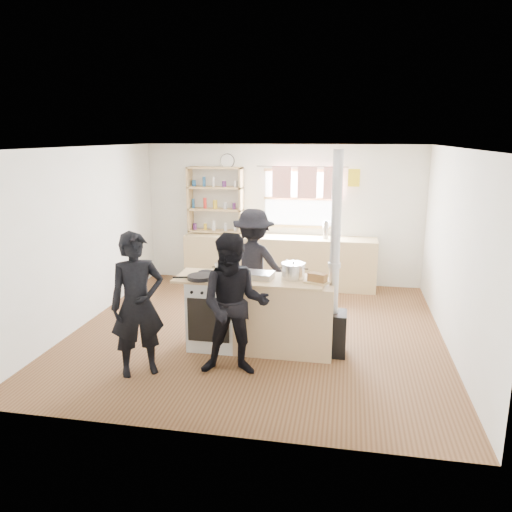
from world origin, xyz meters
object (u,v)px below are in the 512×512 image
(person_near_left, at_px, (137,305))
(flue_heater, at_px, (333,304))
(stockpot_counter, at_px, (293,271))
(person_near_right, at_px, (234,305))
(skillet_greens, at_px, (201,277))
(stockpot_stove, at_px, (223,269))
(person_far, at_px, (254,265))
(roast_tray, at_px, (258,275))
(thermos, at_px, (326,230))
(bread_board, at_px, (317,279))
(cooking_island, at_px, (261,314))

(person_near_left, bearing_deg, flue_heater, -9.38)
(stockpot_counter, relative_size, person_near_right, 0.18)
(skillet_greens, relative_size, stockpot_stove, 1.85)
(person_far, bearing_deg, person_near_left, 69.98)
(skillet_greens, bearing_deg, stockpot_stove, 49.38)
(roast_tray, distance_m, person_near_right, 0.75)
(thermos, relative_size, bread_board, 0.86)
(cooking_island, relative_size, stockpot_counter, 6.64)
(thermos, bearing_deg, person_far, -118.36)
(person_far, bearing_deg, thermos, -112.17)
(skillet_greens, distance_m, bread_board, 1.42)
(roast_tray, distance_m, stockpot_stove, 0.48)
(cooking_island, bearing_deg, bread_board, -5.94)
(cooking_island, bearing_deg, person_near_left, -143.58)
(roast_tray, height_order, person_near_left, person_near_left)
(bread_board, bearing_deg, thermos, 90.78)
(flue_heater, relative_size, person_far, 1.52)
(stockpot_stove, bearing_deg, flue_heater, -2.95)
(stockpot_counter, bearing_deg, stockpot_stove, 178.60)
(thermos, distance_m, skillet_greens, 3.25)
(stockpot_counter, distance_m, flue_heater, 0.63)
(roast_tray, relative_size, person_far, 0.24)
(flue_heater, height_order, person_far, flue_heater)
(stockpot_counter, height_order, person_near_left, person_near_left)
(stockpot_stove, distance_m, stockpot_counter, 0.90)
(person_near_right, bearing_deg, roast_tray, 71.05)
(flue_heater, relative_size, person_near_left, 1.52)
(stockpot_stove, xyz_separation_m, stockpot_counter, (0.90, -0.02, 0.02))
(stockpot_counter, height_order, flue_heater, flue_heater)
(thermos, bearing_deg, skillet_greens, -115.16)
(roast_tray, relative_size, person_near_right, 0.24)
(flue_heater, bearing_deg, skillet_greens, -173.54)
(thermos, relative_size, person_near_left, 0.18)
(thermos, distance_m, stockpot_counter, 2.72)
(stockpot_stove, bearing_deg, thermos, 66.59)
(roast_tray, relative_size, stockpot_counter, 1.31)
(thermos, height_order, person_far, person_far)
(person_far, bearing_deg, stockpot_counter, 131.49)
(stockpot_counter, distance_m, person_far, 1.19)
(stockpot_stove, xyz_separation_m, flue_heater, (1.40, -0.07, -0.36))
(skillet_greens, height_order, stockpot_stove, stockpot_stove)
(flue_heater, distance_m, person_near_left, 2.32)
(bread_board, height_order, flue_heater, flue_heater)
(thermos, relative_size, skillet_greens, 0.77)
(thermos, relative_size, person_near_right, 0.18)
(stockpot_stove, xyz_separation_m, person_near_right, (0.33, -0.80, -0.19))
(stockpot_stove, xyz_separation_m, person_near_left, (-0.73, -0.99, -0.18))
(stockpot_stove, xyz_separation_m, person_far, (0.22, 0.94, -0.18))
(flue_heater, bearing_deg, cooking_island, -179.39)
(roast_tray, distance_m, person_far, 1.05)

